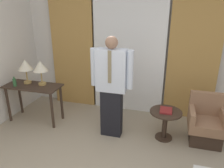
% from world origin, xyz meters
% --- Properties ---
extents(wall_back, '(10.00, 0.06, 2.70)m').
position_xyz_m(wall_back, '(0.00, 2.67, 1.35)').
color(wall_back, silver).
rests_on(wall_back, ground_plane).
extents(curtain_sheer_center, '(1.47, 0.06, 2.58)m').
position_xyz_m(curtain_sheer_center, '(0.00, 2.54, 1.29)').
color(curtain_sheer_center, white).
rests_on(curtain_sheer_center, ground_plane).
extents(curtain_drape_left, '(0.95, 0.06, 2.58)m').
position_xyz_m(curtain_drape_left, '(-1.25, 2.54, 1.29)').
color(curtain_drape_left, '#B28442').
rests_on(curtain_drape_left, ground_plane).
extents(curtain_drape_right, '(0.95, 0.06, 2.58)m').
position_xyz_m(curtain_drape_right, '(1.25, 2.54, 1.29)').
color(curtain_drape_right, '#B28442').
rests_on(curtain_drape_right, ground_plane).
extents(desk, '(1.08, 0.48, 0.74)m').
position_xyz_m(desk, '(-1.66, 1.58, 0.61)').
color(desk, '#38281E').
rests_on(desk, ground_plane).
extents(table_lamp_left, '(0.28, 0.28, 0.47)m').
position_xyz_m(table_lamp_left, '(-1.83, 1.66, 1.09)').
color(table_lamp_left, tan).
rests_on(table_lamp_left, desk).
extents(table_lamp_right, '(0.28, 0.28, 0.47)m').
position_xyz_m(table_lamp_right, '(-1.50, 1.66, 1.09)').
color(table_lamp_right, tan).
rests_on(table_lamp_right, desk).
extents(bottle_near_edge, '(0.06, 0.06, 0.18)m').
position_xyz_m(bottle_near_edge, '(-1.96, 1.45, 0.82)').
color(bottle_near_edge, '#336638').
rests_on(bottle_near_edge, desk).
extents(person, '(0.71, 0.23, 1.75)m').
position_xyz_m(person, '(-0.07, 1.50, 0.94)').
color(person, black).
rests_on(person, ground_plane).
extents(armchair, '(0.58, 0.55, 0.82)m').
position_xyz_m(armchair, '(1.51, 1.72, 0.32)').
color(armchair, '#38281E').
rests_on(armchair, ground_plane).
extents(side_table, '(0.54, 0.54, 0.52)m').
position_xyz_m(side_table, '(0.84, 1.61, 0.35)').
color(side_table, '#38281E').
rests_on(side_table, ground_plane).
extents(book, '(0.20, 0.24, 0.03)m').
position_xyz_m(book, '(0.84, 1.62, 0.54)').
color(book, maroon).
rests_on(book, side_table).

